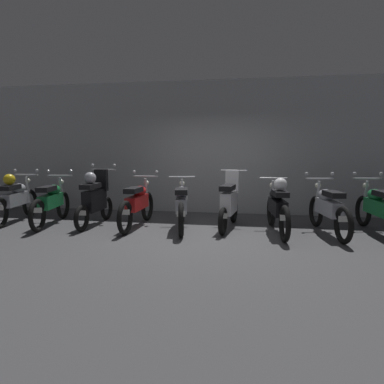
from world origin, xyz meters
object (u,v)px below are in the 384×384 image
(motorbike_slot_1, at_px, (51,202))
(motorbike_slot_0, at_px, (15,198))
(motorbike_slot_2, at_px, (95,199))
(motorbike_slot_3, at_px, (138,203))
(motorbike_slot_4, at_px, (182,205))
(motorbike_slot_6, at_px, (278,206))
(motorbike_slot_7, at_px, (328,208))
(motorbike_slot_8, at_px, (378,208))
(motorbike_slot_5, at_px, (229,203))

(motorbike_slot_1, bearing_deg, motorbike_slot_0, 173.18)
(motorbike_slot_2, distance_m, motorbike_slot_3, 0.95)
(motorbike_slot_1, distance_m, motorbike_slot_4, 2.83)
(motorbike_slot_3, xyz_separation_m, motorbike_slot_4, (0.94, -0.02, -0.00))
(motorbike_slot_4, bearing_deg, motorbike_slot_6, -1.91)
(motorbike_slot_3, distance_m, motorbike_slot_7, 3.77)
(motorbike_slot_3, bearing_deg, motorbike_slot_8, 2.19)
(motorbike_slot_0, height_order, motorbike_slot_3, same)
(motorbike_slot_6, bearing_deg, motorbike_slot_0, 179.02)
(motorbike_slot_3, bearing_deg, motorbike_slot_0, 179.66)
(motorbike_slot_0, relative_size, motorbike_slot_1, 1.00)
(motorbike_slot_3, relative_size, motorbike_slot_7, 1.01)
(motorbike_slot_1, relative_size, motorbike_slot_5, 1.16)
(motorbike_slot_0, relative_size, motorbike_slot_8, 1.00)
(motorbike_slot_1, distance_m, motorbike_slot_5, 3.79)
(motorbike_slot_2, bearing_deg, motorbike_slot_8, 1.69)
(motorbike_slot_5, distance_m, motorbike_slot_8, 2.82)
(motorbike_slot_4, xyz_separation_m, motorbike_slot_6, (1.89, -0.06, 0.04))
(motorbike_slot_0, bearing_deg, motorbike_slot_1, -6.82)
(motorbike_slot_6, relative_size, motorbike_slot_7, 1.00)
(motorbike_slot_1, relative_size, motorbike_slot_6, 0.99)
(motorbike_slot_3, relative_size, motorbike_slot_4, 1.01)
(motorbike_slot_2, relative_size, motorbike_slot_8, 0.86)
(motorbike_slot_8, bearing_deg, motorbike_slot_1, -177.61)
(motorbike_slot_0, height_order, motorbike_slot_5, motorbike_slot_5)
(motorbike_slot_5, xyz_separation_m, motorbike_slot_6, (0.94, -0.27, 0.00))
(motorbike_slot_0, xyz_separation_m, motorbike_slot_4, (3.77, -0.03, -0.04))
(motorbike_slot_3, bearing_deg, motorbike_slot_5, 5.74)
(motorbike_slot_2, height_order, motorbike_slot_7, motorbike_slot_2)
(motorbike_slot_6, relative_size, motorbike_slot_8, 1.00)
(motorbike_slot_1, height_order, motorbike_slot_4, motorbike_slot_1)
(motorbike_slot_7, bearing_deg, motorbike_slot_2, 179.73)
(motorbike_slot_7, xyz_separation_m, motorbike_slot_8, (0.94, 0.19, 0.00))
(motorbike_slot_0, xyz_separation_m, motorbike_slot_1, (0.94, -0.11, -0.04))
(motorbike_slot_3, height_order, motorbike_slot_5, motorbike_slot_5)
(motorbike_slot_6, bearing_deg, motorbike_slot_2, 178.58)
(motorbike_slot_0, distance_m, motorbike_slot_3, 2.83)
(motorbike_slot_0, height_order, motorbike_slot_2, motorbike_slot_2)
(motorbike_slot_8, bearing_deg, motorbike_slot_4, -177.01)
(motorbike_slot_5, bearing_deg, motorbike_slot_8, -0.20)
(motorbike_slot_0, distance_m, motorbike_slot_6, 5.66)
(motorbike_slot_0, relative_size, motorbike_slot_2, 1.15)
(motorbike_slot_2, height_order, motorbike_slot_3, motorbike_slot_2)
(motorbike_slot_1, bearing_deg, motorbike_slot_8, 2.39)
(motorbike_slot_4, bearing_deg, motorbike_slot_1, -178.40)
(motorbike_slot_4, relative_size, motorbike_slot_7, 1.00)
(motorbike_slot_4, xyz_separation_m, motorbike_slot_7, (2.83, 0.01, 0.00))
(motorbike_slot_4, bearing_deg, motorbike_slot_3, 178.98)
(motorbike_slot_6, bearing_deg, motorbike_slot_8, 7.86)
(motorbike_slot_1, relative_size, motorbike_slot_3, 0.99)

